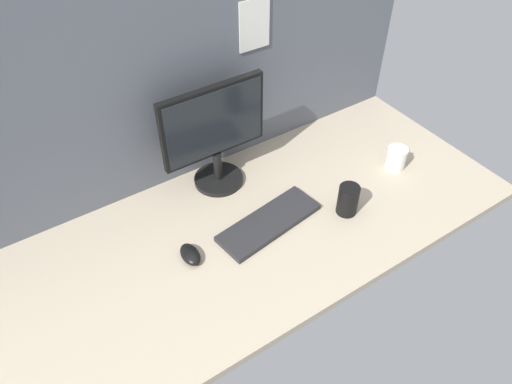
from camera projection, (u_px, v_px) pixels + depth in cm
name	position (u px, v px, depth cm)	size (l,w,h in cm)	color
ground_plane	(253.00, 225.00, 165.72)	(180.00, 80.00, 3.00)	tan
cubicle_wall_back	(190.00, 71.00, 159.97)	(180.00, 5.50, 79.50)	#565B66
monitor	(215.00, 133.00, 165.36)	(38.57, 18.00, 39.46)	black
keyboard	(269.00, 222.00, 163.26)	(37.00, 13.00, 2.00)	#262628
mouse	(190.00, 254.00, 152.33)	(5.60, 9.60, 3.40)	black
mug_ceramic_white	(397.00, 158.00, 182.80)	(10.73, 7.52, 8.67)	white
mug_black_travel	(348.00, 200.00, 164.59)	(7.18, 7.18, 11.20)	black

